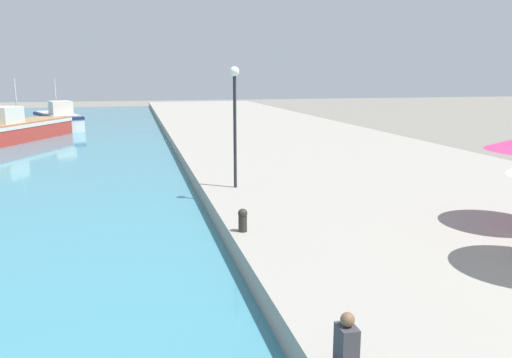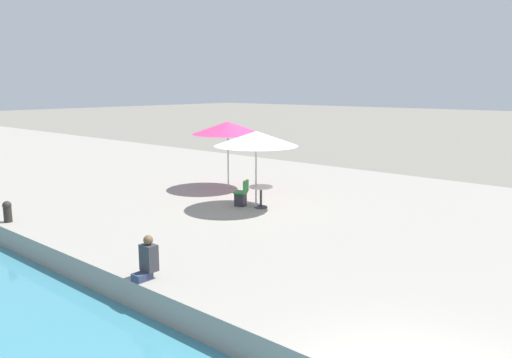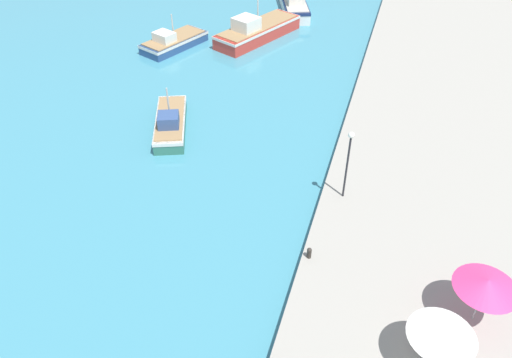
{
  "view_description": "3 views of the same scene",
  "coord_description": "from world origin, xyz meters",
  "views": [
    {
      "loc": [
        -2.41,
        0.29,
        4.92
      ],
      "look_at": [
        1.5,
        16.32,
        1.46
      ],
      "focal_mm": 35.0,
      "sensor_mm": 36.0,
      "label": 1
    },
    {
      "loc": [
        -5.82,
        -2.09,
        4.74
      ],
      "look_at": [
        6.66,
        8.67,
        1.66
      ],
      "focal_mm": 35.0,
      "sensor_mm": 36.0,
      "label": 2
    },
    {
      "loc": [
        2.98,
        -4.75,
        20.15
      ],
      "look_at": [
        -4.0,
        18.0,
        1.26
      ],
      "focal_mm": 35.0,
      "sensor_mm": 36.0,
      "label": 3
    }
  ],
  "objects": [
    {
      "name": "cafe_chair_left",
      "position": [
        6.54,
        9.25,
        0.99
      ],
      "size": [
        0.53,
        0.54,
        0.91
      ],
      "rotation": [
        0.0,
        0.0,
        0.36
      ],
      "color": "#2D2D33",
      "rests_on": "quay_promenade"
    },
    {
      "name": "cafe_umbrella_white",
      "position": [
        8.45,
        11.71,
        3.11
      ],
      "size": [
        2.86,
        2.86,
        2.7
      ],
      "color": "#B7B7B7",
      "rests_on": "quay_promenade"
    },
    {
      "name": "person_at_quay",
      "position": [
        0.36,
        6.32,
        1.08
      ],
      "size": [
        0.52,
        0.36,
        0.95
      ],
      "color": "#333D5B",
      "rests_on": "quay_promenade"
    },
    {
      "name": "mooring_bollard",
      "position": [
        0.37,
        13.22,
        1.01
      ],
      "size": [
        0.26,
        0.26,
        0.65
      ],
      "color": "#2D2823",
      "rests_on": "quay_promenade"
    },
    {
      "name": "cafe_umbrella_pink",
      "position": [
        6.66,
        8.67,
        3.03
      ],
      "size": [
        2.81,
        2.81,
        2.61
      ],
      "color": "#B7B7B7",
      "rests_on": "quay_promenade"
    },
    {
      "name": "cafe_table",
      "position": [
        6.8,
        8.57,
        1.2
      ],
      "size": [
        0.8,
        0.8,
        0.74
      ],
      "color": "#333338",
      "rests_on": "quay_promenade"
    }
  ]
}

